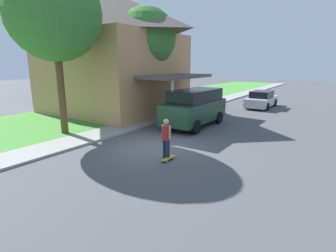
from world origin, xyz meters
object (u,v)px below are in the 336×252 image
(lawn_tree_near, at_px, (54,14))
(skateboard, at_px, (169,158))
(suv_parked, at_px, (195,107))
(lawn_tree_far, at_px, (146,38))
(car_down_street, at_px, (262,100))
(skateboarder, at_px, (166,137))

(lawn_tree_near, height_order, skateboard, lawn_tree_near)
(suv_parked, bearing_deg, skateboard, -71.27)
(lawn_tree_far, bearing_deg, suv_parked, -12.53)
(skateboard, bearing_deg, lawn_tree_far, 133.35)
(lawn_tree_far, height_order, car_down_street, lawn_tree_far)
(suv_parked, bearing_deg, car_down_street, 81.43)
(car_down_street, distance_m, skateboarder, 15.18)
(lawn_tree_far, relative_size, suv_parked, 1.50)
(skateboarder, xyz_separation_m, skateboard, (0.14, -0.04, -0.81))
(suv_parked, height_order, car_down_street, suv_parked)
(lawn_tree_far, bearing_deg, car_down_street, 55.94)
(lawn_tree_near, xyz_separation_m, skateboarder, (6.63, -0.11, -5.12))
(lawn_tree_near, relative_size, skateboarder, 5.09)
(lawn_tree_near, bearing_deg, skateboard, -1.28)
(suv_parked, relative_size, car_down_street, 1.09)
(lawn_tree_far, relative_size, skateboard, 9.47)
(car_down_street, distance_m, skateboard, 15.23)
(lawn_tree_near, xyz_separation_m, car_down_street, (6.28, 15.06, -5.33))
(car_down_street, xyz_separation_m, skateboard, (0.49, -15.21, -0.60))
(suv_parked, distance_m, skateboarder, 5.93)
(lawn_tree_near, bearing_deg, car_down_street, 67.37)
(lawn_tree_far, bearing_deg, skateboarder, -47.14)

